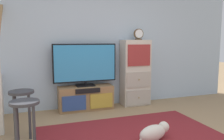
% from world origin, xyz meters
% --- Properties ---
extents(back_wall, '(6.40, 0.12, 2.70)m').
position_xyz_m(back_wall, '(0.00, 2.46, 1.35)').
color(back_wall, '#A8BCD1').
rests_on(back_wall, ground_plane).
extents(area_rug, '(2.60, 1.80, 0.01)m').
position_xyz_m(area_rug, '(0.00, 0.60, 0.01)').
color(area_rug, maroon).
rests_on(area_rug, ground_plane).
extents(media_console, '(1.06, 0.38, 0.47)m').
position_xyz_m(media_console, '(-0.30, 2.19, 0.23)').
color(media_console, '#997047').
rests_on(media_console, ground_plane).
extents(television, '(1.25, 0.22, 0.83)m').
position_xyz_m(television, '(-0.30, 2.22, 0.91)').
color(television, black).
rests_on(television, media_console).
extents(side_cabinet, '(0.58, 0.38, 1.37)m').
position_xyz_m(side_cabinet, '(0.77, 2.20, 0.68)').
color(side_cabinet, beige).
rests_on(side_cabinet, ground_plane).
extents(desk_clock, '(0.20, 0.08, 0.23)m').
position_xyz_m(desk_clock, '(0.83, 2.19, 1.49)').
color(desk_clock, '#4C3823').
rests_on(desk_clock, side_cabinet).
extents(bar_stool_near, '(0.34, 0.34, 0.67)m').
position_xyz_m(bar_stool_near, '(-1.39, 0.61, 0.50)').
color(bar_stool_near, '#333338').
rests_on(bar_stool_near, ground_plane).
extents(bar_stool_far, '(0.34, 0.34, 0.67)m').
position_xyz_m(bar_stool_far, '(-1.44, 1.19, 0.50)').
color(bar_stool_far, '#333338').
rests_on(bar_stool_far, ground_plane).
extents(dog, '(0.53, 0.30, 0.23)m').
position_xyz_m(dog, '(0.25, 0.47, 0.12)').
color(dog, beige).
rests_on(dog, ground_plane).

